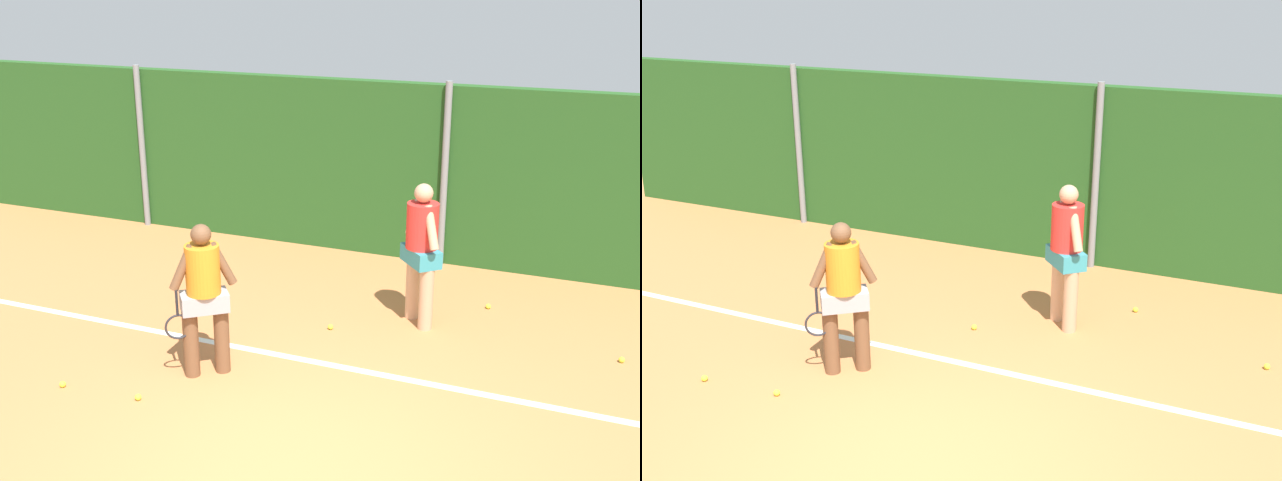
% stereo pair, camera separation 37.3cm
% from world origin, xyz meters
% --- Properties ---
extents(ground_plane, '(27.07, 27.07, 0.00)m').
position_xyz_m(ground_plane, '(0.00, 1.64, 0.00)').
color(ground_plane, '#C67542').
extents(hedge_fence_backdrop, '(17.60, 0.25, 2.61)m').
position_xyz_m(hedge_fence_backdrop, '(0.00, 5.60, 1.30)').
color(hedge_fence_backdrop, '#23511E').
rests_on(hedge_fence_backdrop, ground_plane).
extents(fence_post_left, '(0.10, 0.10, 2.68)m').
position_xyz_m(fence_post_left, '(-5.08, 5.42, 1.34)').
color(fence_post_left, gray).
rests_on(fence_post_left, ground_plane).
extents(fence_post_center, '(0.10, 0.10, 2.68)m').
position_xyz_m(fence_post_center, '(0.00, 5.42, 1.34)').
color(fence_post_center, gray).
rests_on(fence_post_center, ground_plane).
extents(court_baseline_paint, '(12.86, 0.10, 0.01)m').
position_xyz_m(court_baseline_paint, '(0.00, 1.94, 0.00)').
color(court_baseline_paint, white).
rests_on(court_baseline_paint, ground_plane).
extents(player_foreground_near, '(0.61, 0.58, 1.68)m').
position_xyz_m(player_foreground_near, '(-1.55, 1.29, 0.94)').
color(player_foreground_near, brown).
rests_on(player_foreground_near, ground_plane).
extents(player_midcourt, '(0.57, 0.59, 1.77)m').
position_xyz_m(player_midcourt, '(0.23, 3.36, 0.99)').
color(player_midcourt, tan).
rests_on(player_midcourt, ground_plane).
extents(tennis_ball_3, '(0.07, 0.07, 0.07)m').
position_xyz_m(tennis_ball_3, '(2.59, 3.20, 0.03)').
color(tennis_ball_3, '#CCDB33').
rests_on(tennis_ball_3, ground_plane).
extents(tennis_ball_4, '(0.07, 0.07, 0.07)m').
position_xyz_m(tennis_ball_4, '(-0.70, 2.78, 0.03)').
color(tennis_ball_4, '#CCDB33').
rests_on(tennis_ball_4, ground_plane).
extents(tennis_ball_5, '(0.07, 0.07, 0.07)m').
position_xyz_m(tennis_ball_5, '(-2.80, 0.46, 0.03)').
color(tennis_ball_5, '#CCDB33').
rests_on(tennis_ball_5, ground_plane).
extents(tennis_ball_7, '(0.07, 0.07, 0.07)m').
position_xyz_m(tennis_ball_7, '(-1.92, 0.53, 0.03)').
color(tennis_ball_7, '#CCDB33').
rests_on(tennis_ball_7, ground_plane).
extents(tennis_ball_8, '(0.07, 0.07, 0.07)m').
position_xyz_m(tennis_ball_8, '(0.96, 4.10, 0.03)').
color(tennis_ball_8, '#CCDB33').
rests_on(tennis_ball_8, ground_plane).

